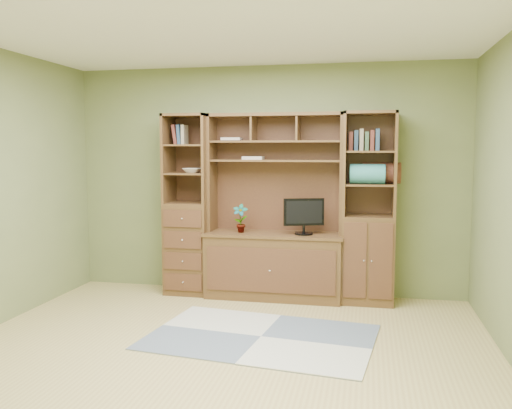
% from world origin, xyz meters
% --- Properties ---
extents(room, '(4.60, 4.10, 2.64)m').
position_xyz_m(room, '(0.00, 0.00, 1.30)').
color(room, tan).
rests_on(room, ground).
extents(center_hutch, '(1.54, 0.53, 2.05)m').
position_xyz_m(center_hutch, '(0.14, 1.73, 1.02)').
color(center_hutch, '#4E331B').
rests_on(center_hutch, ground).
extents(left_tower, '(0.50, 0.45, 2.05)m').
position_xyz_m(left_tower, '(-0.86, 1.77, 1.02)').
color(left_tower, '#4E331B').
rests_on(left_tower, ground).
extents(right_tower, '(0.55, 0.45, 2.05)m').
position_xyz_m(right_tower, '(1.17, 1.77, 1.02)').
color(right_tower, '#4E331B').
rests_on(right_tower, ground).
extents(rug, '(2.08, 1.52, 0.01)m').
position_xyz_m(rug, '(0.25, 0.42, 0.01)').
color(rug, gray).
rests_on(rug, ground).
extents(monitor, '(0.49, 0.33, 0.54)m').
position_xyz_m(monitor, '(0.48, 1.70, 1.00)').
color(monitor, black).
rests_on(monitor, center_hutch).
extents(orchid, '(0.17, 0.11, 0.32)m').
position_xyz_m(orchid, '(-0.23, 1.70, 0.89)').
color(orchid, '#9D5035').
rests_on(orchid, center_hutch).
extents(magazines, '(0.23, 0.17, 0.03)m').
position_xyz_m(magazines, '(-0.11, 1.82, 1.56)').
color(magazines, '#B4A599').
rests_on(magazines, center_hutch).
extents(bowl, '(0.21, 0.21, 0.05)m').
position_xyz_m(bowl, '(-0.81, 1.77, 1.42)').
color(bowl, silver).
rests_on(bowl, left_tower).
extents(blanket_teal, '(0.36, 0.21, 0.21)m').
position_xyz_m(blanket_teal, '(1.15, 1.73, 1.40)').
color(blanket_teal, teal).
rests_on(blanket_teal, right_tower).
extents(blanket_red, '(0.41, 0.23, 0.23)m').
position_xyz_m(blanket_red, '(1.29, 1.85, 1.40)').
color(blanket_red, brown).
rests_on(blanket_red, right_tower).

